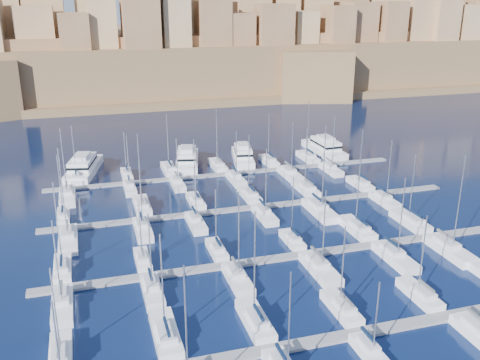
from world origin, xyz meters
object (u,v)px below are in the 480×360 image
object	(u,v)px
sailboat_2	(255,321)
motor_yacht_a	(83,167)
motor_yacht_c	(243,155)
motor_yacht_d	(325,147)
sailboat_4	(420,294)
motor_yacht_b	(187,159)
sailboat_0	(61,356)

from	to	relation	value
sailboat_2	motor_yacht_a	xyz separation A→B (m)	(-20.03, 71.08, 0.96)
motor_yacht_c	motor_yacht_d	size ratio (longest dim) A/B	0.92
sailboat_4	motor_yacht_d	distance (m)	73.30
sailboat_4	motor_yacht_a	distance (m)	84.10
sailboat_2	motor_yacht_b	size ratio (longest dim) A/B	0.87
motor_yacht_a	motor_yacht_c	size ratio (longest dim) A/B	1.21
motor_yacht_a	motor_yacht_b	world-z (taller)	same
motor_yacht_a	sailboat_2	bearing A→B (deg)	-74.26
motor_yacht_a	motor_yacht_c	world-z (taller)	same
motor_yacht_c	motor_yacht_d	xyz separation A→B (m)	(23.29, 0.94, 0.00)
sailboat_0	motor_yacht_c	world-z (taller)	sailboat_0
motor_yacht_b	motor_yacht_d	xyz separation A→B (m)	(37.63, 0.00, 0.00)
sailboat_2	motor_yacht_d	world-z (taller)	sailboat_2
sailboat_4	motor_yacht_d	xyz separation A→B (m)	(18.49, 70.92, 1.00)
sailboat_2	sailboat_4	size ratio (longest dim) A/B	1.25
motor_yacht_d	motor_yacht_b	bearing A→B (deg)	-180.00
sailboat_4	motor_yacht_b	world-z (taller)	sailboat_4
motor_yacht_b	motor_yacht_d	size ratio (longest dim) A/B	1.03
sailboat_2	sailboat_0	bearing A→B (deg)	-179.10
motor_yacht_b	motor_yacht_d	bearing A→B (deg)	0.00
sailboat_4	motor_yacht_b	distance (m)	73.46
motor_yacht_b	sailboat_2	bearing A→B (deg)	-94.07
motor_yacht_c	motor_yacht_d	bearing A→B (deg)	2.31
sailboat_0	motor_yacht_c	bearing A→B (deg)	58.23
sailboat_0	motor_yacht_a	bearing A→B (deg)	86.87
motor_yacht_c	sailboat_0	bearing A→B (deg)	-121.77
motor_yacht_a	motor_yacht_b	distance (m)	25.05
motor_yacht_a	motor_yacht_c	distance (m)	39.41
motor_yacht_a	motor_yacht_c	bearing A→B (deg)	-2.28
sailboat_4	motor_yacht_b	size ratio (longest dim) A/B	0.69
motor_yacht_b	motor_yacht_c	size ratio (longest dim) A/B	1.12
sailboat_0	motor_yacht_b	distance (m)	76.52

